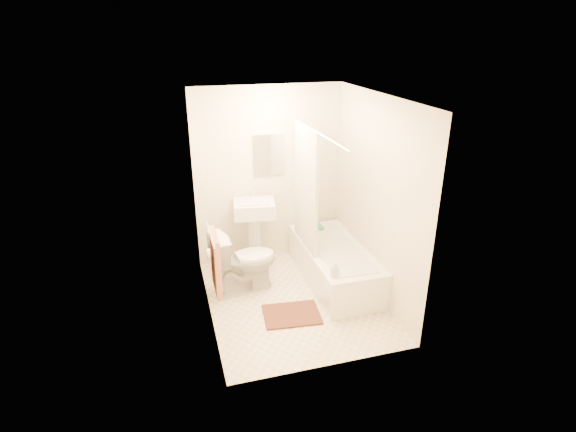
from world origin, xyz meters
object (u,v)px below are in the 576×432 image
object	(u,v)px
bathtub	(334,264)
bath_mat	(292,314)
soap_bottle	(335,269)
sink	(255,232)
toilet	(244,261)

from	to	relation	value
bathtub	bath_mat	distance (m)	0.99
bath_mat	soap_bottle	size ratio (longest dim) A/B	3.51
sink	soap_bottle	size ratio (longest dim) A/B	5.72
toilet	sink	size ratio (longest dim) A/B	0.77
bathtub	bath_mat	size ratio (longest dim) A/B	2.62
toilet	sink	distance (m)	0.61
bathtub	soap_bottle	world-z (taller)	soap_bottle
sink	soap_bottle	bearing A→B (deg)	-55.29
bathtub	soap_bottle	size ratio (longest dim) A/B	9.18
bathtub	toilet	bearing A→B (deg)	174.54
sink	bathtub	distance (m)	1.14
sink	bath_mat	bearing A→B (deg)	-74.45
bathtub	sink	bearing A→B (deg)	144.10
bathtub	soap_bottle	distance (m)	0.78
toilet	bathtub	world-z (taller)	toilet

